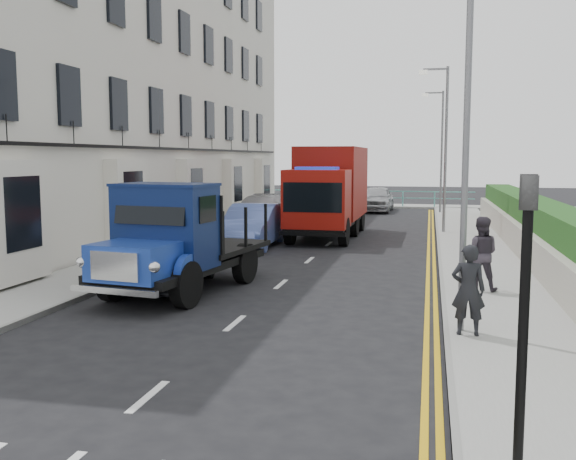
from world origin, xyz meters
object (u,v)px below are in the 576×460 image
at_px(lamp_far, 440,144).
at_px(bedford_lorry, 170,246).
at_px(parked_car_front, 172,258).
at_px(pedestrian_east_near, 468,290).
at_px(red_lorry, 329,189).
at_px(lamp_near, 460,115).
at_px(lamp_mid, 443,140).

distance_m(lamp_far, bedford_lorry, 24.94).
bearing_deg(parked_car_front, pedestrian_east_near, -34.01).
xyz_separation_m(lamp_far, pedestrian_east_near, (0.22, -26.29, -3.07)).
bearing_deg(lamp_far, red_lorry, -111.12).
height_order(bedford_lorry, red_lorry, red_lorry).
relative_size(lamp_near, lamp_far, 1.00).
bearing_deg(bedford_lorry, lamp_near, -9.38).
height_order(red_lorry, pedestrian_east_near, red_lorry).
relative_size(lamp_near, pedestrian_east_near, 4.31).
xyz_separation_m(lamp_far, bedford_lorry, (-6.38, -23.95, -2.79)).
height_order(lamp_near, lamp_far, same).
xyz_separation_m(lamp_near, red_lorry, (-4.52, 14.29, -2.04)).
bearing_deg(pedestrian_east_near, lamp_far, -90.30).
xyz_separation_m(parked_car_front, pedestrian_east_near, (7.05, -3.47, 0.21)).
xyz_separation_m(lamp_mid, red_lorry, (-4.52, -1.71, -2.04)).
xyz_separation_m(red_lorry, parked_car_front, (-2.30, -11.12, -1.24)).
relative_size(bedford_lorry, pedestrian_east_near, 3.55).
relative_size(lamp_near, parked_car_front, 1.66).
bearing_deg(pedestrian_east_near, parked_car_front, -26.98).
relative_size(lamp_mid, bedford_lorry, 1.22).
relative_size(lamp_far, red_lorry, 0.99).
xyz_separation_m(lamp_mid, pedestrian_east_near, (0.22, -16.29, -3.07)).
bearing_deg(parked_car_front, lamp_mid, 54.16).
relative_size(lamp_far, parked_car_front, 1.66).
bearing_deg(pedestrian_east_near, lamp_mid, -90.00).
height_order(bedford_lorry, parked_car_front, bedford_lorry).
height_order(lamp_far, parked_car_front, lamp_far).
bearing_deg(lamp_far, parked_car_front, -106.65).
height_order(lamp_far, pedestrian_east_near, lamp_far).
xyz_separation_m(red_lorry, pedestrian_east_near, (4.75, -14.58, -1.03)).
bearing_deg(lamp_far, lamp_near, -90.00).
height_order(lamp_far, bedford_lorry, lamp_far).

